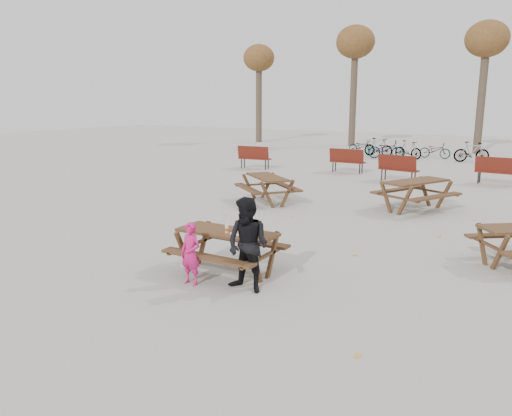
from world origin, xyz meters
The scene contains 13 objects.
ground centered at (0.00, 0.00, 0.00)m, with size 80.00×80.00×0.00m, color gray.
main_picnic_table centered at (0.00, 0.00, 0.59)m, with size 1.80×1.45×0.78m.
food_tray centered at (0.28, -0.14, 0.79)m, with size 0.18×0.11×0.04m, color white.
bread_roll centered at (0.28, -0.14, 0.83)m, with size 0.14×0.06×0.05m, color tan.
soda_bottle centered at (0.07, -0.11, 0.85)m, with size 0.07×0.07×0.17m.
child centered at (-0.21, -0.78, 0.53)m, with size 0.39×0.25×1.06m, color #C81967.
adult centered at (0.77, -0.55, 0.77)m, with size 0.75×0.58×1.54m, color black.
picnic_table_north centered at (-2.46, 5.83, 0.40)m, with size 1.86×1.50×0.80m, color #392014, non-canonical shape.
picnic_table_far centered at (1.63, 6.99, 0.42)m, with size 1.97×1.59×0.85m, color #392014, non-canonical shape.
park_bench_row centered at (-1.60, 12.55, 0.52)m, with size 11.47×1.95×1.03m.
bicycle_row centered at (-2.00, 19.97, 0.47)m, with size 7.75×2.54×1.02m.
tree_row centered at (0.90, 25.15, 6.19)m, with size 32.17×3.52×8.26m.
fallen_leaves centered at (0.50, 2.50, 0.00)m, with size 11.00×11.00×0.01m, color gold, non-canonical shape.
Camera 1 is at (4.78, -7.05, 3.03)m, focal length 35.00 mm.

